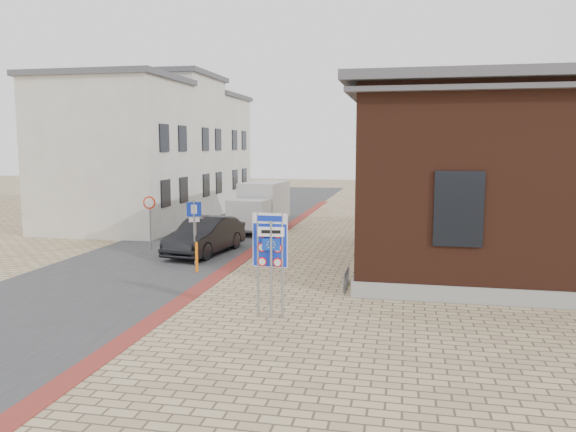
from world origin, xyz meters
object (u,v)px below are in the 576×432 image
Objects in this scene: border_sign at (270,243)px; essen_sign at (271,253)px; parking_sign at (194,221)px; sedan at (205,236)px; bollard at (197,257)px; box_truck at (261,206)px.

essen_sign is at bearing -55.14° from border_sign.
parking_sign is at bearing 121.80° from essen_sign.
parking_sign is at bearing -72.64° from sedan.
sedan is 1.68× the size of border_sign.
bollard is at bearing 133.13° from border_sign.
sedan is at bearing -91.46° from box_truck.
sedan is at bearing 105.01° from bollard.
bollard is at bearing -89.70° from parking_sign.
box_truck reaches higher than bollard.
bollard is at bearing -67.08° from sedan.
box_truck is 9.05m from parking_sign.
border_sign is 2.52× the size of bollard.
box_truck reaches higher than sedan.
bollard is (0.57, -1.30, -1.16)m from parking_sign.
sedan reaches higher than bollard.
box_truck is 10.37m from bollard.
sedan is at bearing 115.62° from essen_sign.
box_truck is at bearing 64.60° from parking_sign.
border_sign is 7.42m from parking_sign.
essen_sign is 2.34× the size of bollard.
border_sign is (4.14, -14.96, 0.70)m from box_truck.
essen_sign is 7.50m from parking_sign.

